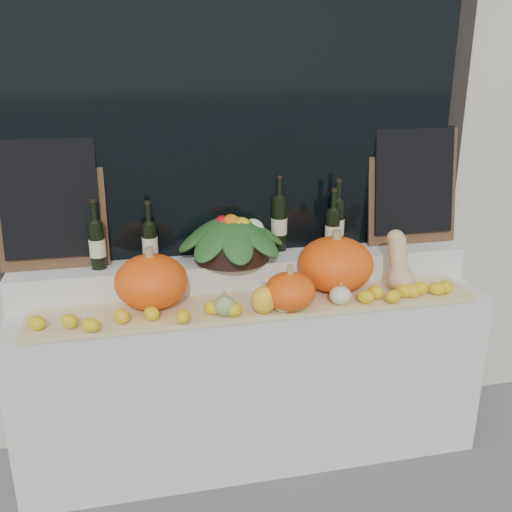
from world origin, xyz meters
TOP-DOWN VIEW (x-y plane):
  - storefront_facade at (0.00, 2.25)m, footprint 7.00×0.94m
  - display_sill at (0.00, 1.52)m, footprint 2.30×0.55m
  - rear_tier at (0.00, 1.68)m, footprint 2.30×0.25m
  - straw_bedding at (0.00, 1.40)m, footprint 2.10×0.32m
  - pumpkin_left at (-0.49, 1.46)m, footprint 0.37×0.37m
  - pumpkin_right at (0.41, 1.48)m, footprint 0.44×0.44m
  - pumpkin_center at (0.12, 1.30)m, footprint 0.30×0.30m
  - butternut_squash at (0.71, 1.42)m, footprint 0.14×0.20m
  - decorative_gourds at (0.07, 1.29)m, footprint 0.65×0.13m
  - lemon_heap at (0.00, 1.29)m, footprint 2.20×0.16m
  - produce_bowl at (-0.08, 1.66)m, footprint 0.57×0.57m
  - wine_bottle_far_left at (-0.72, 1.67)m, footprint 0.08×0.08m
  - wine_bottle_near_left at (-0.48, 1.70)m, footprint 0.08×0.08m
  - wine_bottle_tall at (0.19, 1.75)m, footprint 0.08×0.08m
  - wine_bottle_near_right at (0.49, 1.70)m, footprint 0.08×0.08m
  - wine_bottle_far_right at (0.45, 1.65)m, footprint 0.08×0.08m
  - chalkboard_left at (-0.92, 1.74)m, footprint 0.50×0.12m
  - chalkboard_right at (0.92, 1.74)m, footprint 0.50×0.12m

SIDE VIEW (x-z plane):
  - display_sill at x=0.00m, z-range 0.00..0.88m
  - straw_bedding at x=0.00m, z-range 0.88..0.90m
  - lemon_heap at x=0.00m, z-range 0.91..0.97m
  - decorative_gourds at x=0.07m, z-range 0.88..1.03m
  - rear_tier at x=0.00m, z-range 0.88..1.04m
  - pumpkin_center at x=0.12m, z-range 0.91..1.08m
  - pumpkin_left at x=-0.49m, z-range 0.91..1.15m
  - butternut_squash at x=0.71m, z-range 0.89..1.17m
  - pumpkin_right at x=0.41m, z-range 0.91..1.17m
  - wine_bottle_near_left at x=-0.48m, z-range 0.99..1.30m
  - produce_bowl at x=-0.08m, z-range 1.03..1.27m
  - wine_bottle_far_right at x=0.45m, z-range 0.99..1.32m
  - wine_bottle_far_left at x=-0.72m, z-range 0.99..1.33m
  - wine_bottle_near_right at x=0.49m, z-range 0.99..1.36m
  - wine_bottle_tall at x=0.19m, z-range 0.99..1.38m
  - chalkboard_left at x=-0.92m, z-range 1.05..1.67m
  - chalkboard_right at x=0.92m, z-range 1.05..1.67m
  - storefront_facade at x=0.00m, z-range 0.00..4.50m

